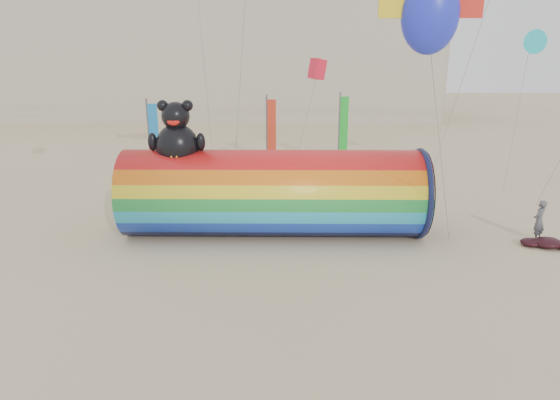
{
  "coord_description": "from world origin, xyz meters",
  "views": [
    {
      "loc": [
        0.7,
        -16.69,
        7.9
      ],
      "look_at": [
        0.5,
        1.5,
        2.4
      ],
      "focal_mm": 32.0,
      "sensor_mm": 36.0,
      "label": 1
    }
  ],
  "objects_px": {
    "fabric_bundle": "(552,243)",
    "windsock_assembly": "(273,191)",
    "hotel_building": "(179,28)",
    "kite_handler": "(539,221)"
  },
  "relations": [
    {
      "from": "fabric_bundle",
      "to": "windsock_assembly",
      "type": "bearing_deg",
      "value": 172.75
    },
    {
      "from": "hotel_building",
      "to": "kite_handler",
      "type": "height_order",
      "value": "hotel_building"
    },
    {
      "from": "windsock_assembly",
      "to": "kite_handler",
      "type": "bearing_deg",
      "value": -3.84
    },
    {
      "from": "windsock_assembly",
      "to": "hotel_building",
      "type": "bearing_deg",
      "value": 106.28
    },
    {
      "from": "hotel_building",
      "to": "kite_handler",
      "type": "distance_m",
      "value": 49.44
    },
    {
      "from": "hotel_building",
      "to": "windsock_assembly",
      "type": "height_order",
      "value": "hotel_building"
    },
    {
      "from": "fabric_bundle",
      "to": "hotel_building",
      "type": "bearing_deg",
      "value": 118.9
    },
    {
      "from": "hotel_building",
      "to": "fabric_bundle",
      "type": "distance_m",
      "value": 50.35
    },
    {
      "from": "kite_handler",
      "to": "fabric_bundle",
      "type": "bearing_deg",
      "value": 71.5
    },
    {
      "from": "hotel_building",
      "to": "kite_handler",
      "type": "relative_size",
      "value": 33.24
    }
  ]
}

